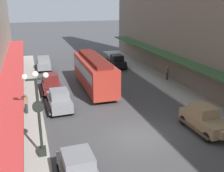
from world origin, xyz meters
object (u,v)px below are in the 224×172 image
Objects in this scene: parked_car_2 at (79,172)px; parked_car_3 at (116,61)px; pedestrian_0 at (26,104)px; parked_car_4 at (51,83)px; parked_car_1 at (44,63)px; pedestrian_1 at (167,73)px; lamp_post_with_clock at (39,111)px; pedestrian_2 at (13,82)px; parked_car_0 at (204,118)px; streetcar at (94,72)px; parked_car_5 at (59,99)px.

parked_car_2 is 1.00× the size of parked_car_3.
pedestrian_0 is (-11.87, -12.44, 0.05)m from parked_car_3.
parked_car_2 is 15.02m from parked_car_4.
pedestrian_1 is at bearing -35.95° from parked_car_1.
pedestrian_2 is (-2.05, 13.10, -2.00)m from lamp_post_with_clock.
parked_car_1 reaches higher than pedestrian_2.
parked_car_3 reaches higher than pedestrian_0.
parked_car_0 is at bearing -44.86° from pedestrian_2.
parked_car_1 is at bearing 65.07° from pedestrian_2.
pedestrian_1 is (8.61, 0.21, -0.91)m from streetcar.
parked_car_0 is at bearing -65.39° from streetcar.
parked_car_4 reaches higher than pedestrian_0.
pedestrian_2 is at bearing 135.14° from parked_car_0.
parked_car_3 is 2.61× the size of pedestrian_0.
parked_car_3 is 2.61× the size of pedestrian_1.
pedestrian_2 is (-1.23, 6.52, 0.00)m from pedestrian_0.
parked_car_2 is 10.22m from parked_car_5.
parked_car_4 is (0.05, -9.26, 0.00)m from parked_car_1.
parked_car_5 is (-9.19, -12.19, 0.00)m from parked_car_3.
parked_car_1 and parked_car_4 have the same top height.
pedestrian_0 is at bearing -174.68° from parked_car_5.
pedestrian_0 and pedestrian_2 have the same top height.
parked_car_2 is at bearing -90.16° from parked_car_4.
parked_car_0 is 11.60m from parked_car_5.
streetcar is 5.86× the size of pedestrian_2.
pedestrian_0 is at bearing -99.48° from parked_car_1.
parked_car_1 and parked_car_2 have the same top height.
parked_car_2 is 2.62× the size of pedestrian_2.
parked_car_1 is 9.26m from parked_car_4.
parked_car_3 is (-0.13, 19.09, 0.00)m from parked_car_0.
lamp_post_with_clock is at bearing -81.09° from pedestrian_2.
parked_car_4 is at bearing -89.68° from parked_car_1.
parked_car_5 is 2.61× the size of pedestrian_0.
lamp_post_with_clock reaches higher than parked_car_1.
parked_car_0 is at bearing -29.00° from pedestrian_0.
parked_car_4 is (-9.43, -7.39, 0.00)m from parked_car_3.
parked_car_4 is 1.00× the size of parked_car_5.
parked_car_1 is at bearing 80.52° from pedestrian_0.
parked_car_4 is 0.44× the size of streetcar.
parked_car_4 is at bearing -21.74° from pedestrian_2.
streetcar is 1.86× the size of lamp_post_with_clock.
pedestrian_2 is at bearing 166.86° from streetcar.
parked_car_3 is at bearing 90.39° from parked_car_0.
lamp_post_with_clock is (-6.01, -11.22, 1.08)m from streetcar.
parked_car_0 is at bearing -36.52° from parked_car_5.
parked_car_3 is 2.61× the size of pedestrian_2.
pedestrian_2 is at bearing 174.27° from pedestrian_1.
parked_car_0 and parked_car_3 have the same top height.
streetcar is at bearing 73.12° from parked_car_2.
parked_car_2 is 24.32m from parked_car_3.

